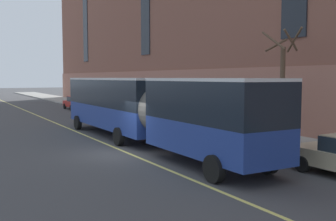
# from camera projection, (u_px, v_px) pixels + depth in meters

# --- Properties ---
(ground_plane) EXTENTS (260.00, 260.00, 0.00)m
(ground_plane) POSITION_uv_depth(u_px,v_px,m) (124.00, 154.00, 19.15)
(ground_plane) COLOR #424244
(sidewalk) EXTENTS (4.72, 160.00, 0.15)m
(sidewalk) POSITION_uv_depth(u_px,v_px,m) (232.00, 132.00, 26.17)
(sidewalk) COLOR #9E9B93
(sidewalk) RESTS_ON ground
(city_bus) EXTENTS (2.86, 19.76, 3.68)m
(city_bus) POSITION_uv_depth(u_px,v_px,m) (143.00, 106.00, 21.48)
(city_bus) COLOR navy
(city_bus) RESTS_ON ground
(parked_car_red_0) EXTENTS (2.01, 4.65, 1.56)m
(parked_car_red_0) POSITION_uv_depth(u_px,v_px,m) (75.00, 103.00, 45.50)
(parked_car_red_0) COLOR #B21E19
(parked_car_red_0) RESTS_ON ground
(parked_car_darkgray_2) EXTENTS (2.09, 4.58, 1.56)m
(parked_car_darkgray_2) POSITION_uv_depth(u_px,v_px,m) (149.00, 117.00, 29.01)
(parked_car_darkgray_2) COLOR #4C4C51
(parked_car_darkgray_2) RESTS_ON ground
(parked_car_red_3) EXTENTS (1.90, 4.68, 1.56)m
(parked_car_red_3) POSITION_uv_depth(u_px,v_px,m) (204.00, 128.00, 22.61)
(parked_car_red_3) COLOR #B21E19
(parked_car_red_3) RESTS_ON ground
(parked_car_navy_4) EXTENTS (1.93, 4.28, 1.56)m
(parked_car_navy_4) POSITION_uv_depth(u_px,v_px,m) (96.00, 107.00, 39.47)
(parked_car_navy_4) COLOR navy
(parked_car_navy_4) RESTS_ON ground
(street_tree_mid_block) EXTENTS (1.84, 1.78, 6.32)m
(street_tree_mid_block) POSITION_uv_depth(u_px,v_px,m) (282.00, 83.00, 22.07)
(street_tree_mid_block) COLOR brown
(street_tree_mid_block) RESTS_ON sidewalk
(lane_centerline) EXTENTS (0.16, 140.00, 0.01)m
(lane_centerline) POSITION_uv_depth(u_px,v_px,m) (106.00, 144.00, 21.86)
(lane_centerline) COLOR #E0D66B
(lane_centerline) RESTS_ON ground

